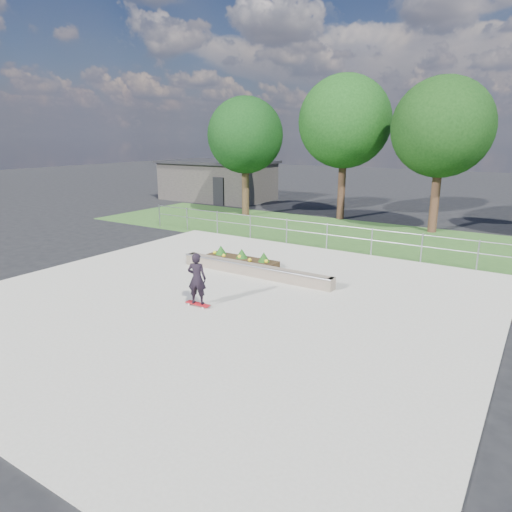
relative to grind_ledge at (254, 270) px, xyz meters
The scene contains 11 objects.
ground 2.54m from the grind_ledge, 78.59° to the right, with size 120.00×120.00×0.00m, color black.
grass_verge 8.54m from the grind_ledge, 86.64° to the left, with size 30.00×8.00×0.02m, color #2C5321.
concrete_slab 2.54m from the grind_ledge, 78.59° to the right, with size 15.00×15.00×0.06m, color #ACA899.
fence 5.07m from the grind_ledge, 84.31° to the left, with size 20.06×0.06×1.20m.
building 20.60m from the grind_ledge, 131.02° to the left, with size 8.40×5.40×3.00m.
tree_far_left 13.71m from the grind_ledge, 125.48° to the left, with size 4.55×4.55×7.15m.
tree_mid_left 13.76m from the grind_ledge, 99.07° to the left, with size 5.25×5.25×8.25m.
tree_mid_right 13.02m from the grind_ledge, 73.10° to the left, with size 4.90×4.90×7.70m.
grind_ledge is the anchor object (origin of this frame).
planter_bed 1.47m from the grind_ledge, 147.06° to the left, with size 3.00×1.20×0.61m.
skateboarder 3.45m from the grind_ledge, 86.02° to the right, with size 0.80×0.52×1.60m.
Camera 1 is at (7.91, -10.45, 4.87)m, focal length 32.00 mm.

